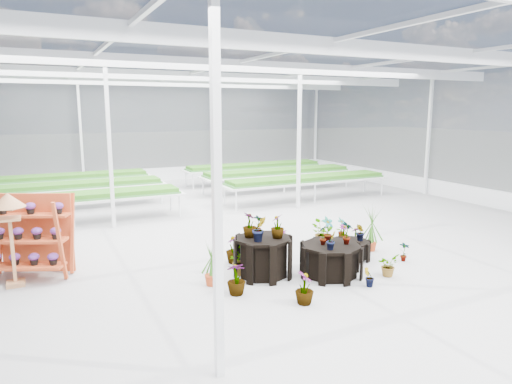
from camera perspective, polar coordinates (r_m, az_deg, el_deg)
name	(u,v)px	position (r m, az deg, el deg)	size (l,w,h in m)	color
ground_plane	(277,253)	(10.62, 2.61, -7.62)	(24.00, 24.00, 0.00)	gray
greenhouse_shell	(278,156)	(10.16, 2.71, 4.55)	(18.00, 24.00, 4.50)	white
steel_frame	(278,156)	(10.16, 2.71, 4.55)	(18.00, 24.00, 4.50)	silver
nursery_benches	(183,188)	(17.02, -9.09, 0.53)	(16.00, 7.00, 0.84)	silver
plinth_tall	(263,257)	(9.12, 0.91, -8.07)	(1.15, 1.15, 0.78)	black
plinth_mid	(331,260)	(9.25, 9.34, -8.40)	(1.21, 1.21, 0.64)	black
plinth_low	(349,250)	(10.39, 11.61, -7.07)	(0.89, 0.89, 0.40)	black
shelf_rack	(29,237)	(9.94, -26.51, -5.10)	(1.53, 0.81, 1.62)	#AE3F1C
bird_table	(12,240)	(9.59, -28.23, -5.30)	(0.42, 0.42, 1.78)	#A36D43
nursery_plants	(300,244)	(9.66, 5.55, -6.55)	(4.57, 3.32, 1.29)	#2A6118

